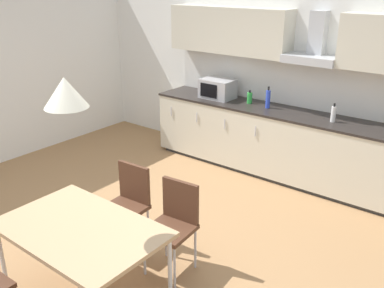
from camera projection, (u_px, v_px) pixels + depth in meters
The scene contains 13 objects.
ground_plane at pixel (140, 242), 4.51m from camera, with size 9.26×8.14×0.02m, color #9E754C.
wall_back at pixel (273, 74), 6.06m from camera, with size 7.40×0.10×2.62m, color white.
kitchen_counter at pixel (299, 148), 5.72m from camera, with size 4.42×0.68×0.93m.
backsplash_tile at pixel (314, 88), 5.67m from camera, with size 4.40×0.02×0.60m, color silver.
upper_wall_cabinets at pixel (315, 38), 5.32m from camera, with size 4.40×0.40×0.63m.
microwave at pixel (218, 89), 6.27m from camera, with size 0.48×0.35×0.28m.
bottle_blue at pixel (268, 99), 5.79m from camera, with size 0.06×0.06×0.30m.
bottle_white at pixel (333, 114), 5.24m from camera, with size 0.06×0.06×0.24m.
bottle_green at pixel (250, 98), 6.03m from camera, with size 0.07×0.07×0.19m.
dining_table at pixel (81, 232), 3.44m from camera, with size 1.35×0.87×0.73m.
chair_far_right at pixel (175, 218), 3.93m from camera, with size 0.43×0.43×0.87m.
chair_far_left at pixel (128, 199), 4.27m from camera, with size 0.42×0.42×0.87m.
pendant_lamp at pixel (65, 92), 3.02m from camera, with size 0.32×0.32×0.22m, color silver.
Camera 1 is at (2.79, -2.68, 2.60)m, focal length 40.00 mm.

